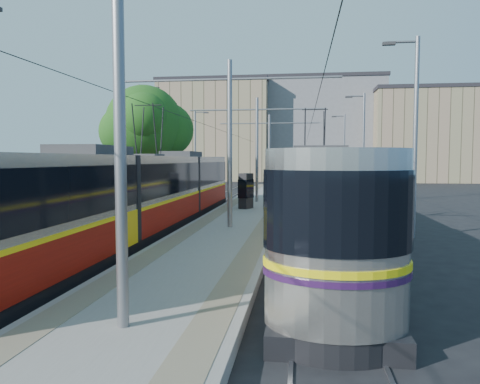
# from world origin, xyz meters

# --- Properties ---
(ground) EXTENTS (160.00, 160.00, 0.00)m
(ground) POSITION_xyz_m (0.00, 0.00, 0.00)
(ground) COLOR black
(ground) RESTS_ON ground
(platform) EXTENTS (4.00, 50.00, 0.30)m
(platform) POSITION_xyz_m (0.00, 17.00, 0.15)
(platform) COLOR gray
(platform) RESTS_ON ground
(tactile_strip_left) EXTENTS (0.70, 50.00, 0.01)m
(tactile_strip_left) POSITION_xyz_m (-1.45, 17.00, 0.30)
(tactile_strip_left) COLOR gray
(tactile_strip_left) RESTS_ON platform
(tactile_strip_right) EXTENTS (0.70, 50.00, 0.01)m
(tactile_strip_right) POSITION_xyz_m (1.45, 17.00, 0.30)
(tactile_strip_right) COLOR gray
(tactile_strip_right) RESTS_ON platform
(rails) EXTENTS (8.71, 70.00, 0.03)m
(rails) POSITION_xyz_m (0.00, 17.00, 0.02)
(rails) COLOR gray
(rails) RESTS_ON ground
(tram_left) EXTENTS (2.43, 28.04, 5.50)m
(tram_left) POSITION_xyz_m (-3.60, 8.18, 1.71)
(tram_left) COLOR black
(tram_left) RESTS_ON ground
(tram_right) EXTENTS (2.43, 31.04, 5.50)m
(tram_right) POSITION_xyz_m (3.60, 10.92, 1.86)
(tram_right) COLOR black
(tram_right) RESTS_ON ground
(catenary) EXTENTS (9.20, 70.00, 7.00)m
(catenary) POSITION_xyz_m (0.00, 14.15, 4.52)
(catenary) COLOR gray
(catenary) RESTS_ON platform
(street_lamps) EXTENTS (15.18, 38.22, 8.00)m
(street_lamps) POSITION_xyz_m (-0.00, 21.00, 4.18)
(street_lamps) COLOR gray
(street_lamps) RESTS_ON ground
(shelter) EXTENTS (0.87, 1.07, 2.05)m
(shelter) POSITION_xyz_m (-0.21, 15.49, 1.38)
(shelter) COLOR black
(shelter) RESTS_ON platform
(tree) EXTENTS (5.39, 4.99, 7.84)m
(tree) POSITION_xyz_m (-6.59, 17.45, 5.30)
(tree) COLOR #382314
(tree) RESTS_ON ground
(building_left) EXTENTS (16.32, 12.24, 14.92)m
(building_left) POSITION_xyz_m (-10.00, 60.00, 7.47)
(building_left) COLOR gray
(building_left) RESTS_ON ground
(building_centre) EXTENTS (18.36, 14.28, 15.48)m
(building_centre) POSITION_xyz_m (6.00, 64.00, 7.75)
(building_centre) COLOR gray
(building_centre) RESTS_ON ground
(building_right) EXTENTS (14.28, 10.20, 13.05)m
(building_right) POSITION_xyz_m (20.00, 58.00, 6.54)
(building_right) COLOR gray
(building_right) RESTS_ON ground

